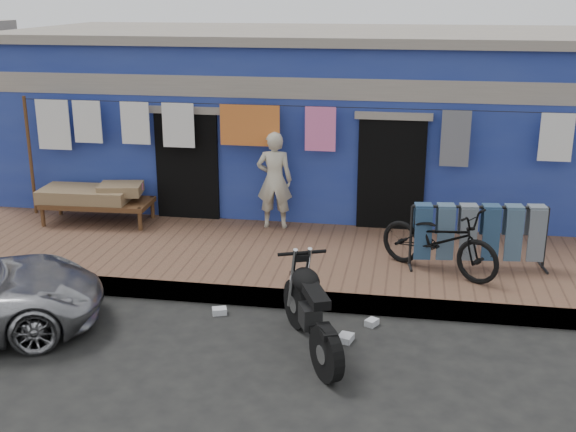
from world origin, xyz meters
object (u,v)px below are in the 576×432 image
(seated_person, at_px, (274,180))
(motorcycle, at_px, (311,309))
(charpoy, at_px, (98,204))
(bicycle, at_px, (440,232))
(jeans_rack, at_px, (478,235))

(seated_person, xyz_separation_m, motorcycle, (1.17, -3.81, -0.52))
(charpoy, bearing_deg, bicycle, -13.40)
(bicycle, bearing_deg, jeans_rack, -30.31)
(charpoy, distance_m, jeans_rack, 6.36)
(jeans_rack, bearing_deg, bicycle, -152.18)
(motorcycle, height_order, jeans_rack, jeans_rack)
(seated_person, relative_size, motorcycle, 0.91)
(motorcycle, height_order, charpoy, motorcycle)
(bicycle, xyz_separation_m, motorcycle, (-1.50, -2.19, -0.30))
(charpoy, bearing_deg, jeans_rack, -9.68)
(motorcycle, bearing_deg, charpoy, 117.29)
(seated_person, height_order, charpoy, seated_person)
(seated_person, distance_m, motorcycle, 4.02)
(seated_person, bearing_deg, jeans_rack, 153.04)
(bicycle, relative_size, jeans_rack, 0.90)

